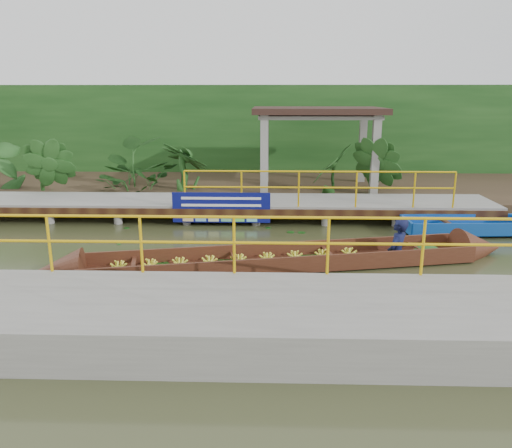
{
  "coord_description": "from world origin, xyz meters",
  "views": [
    {
      "loc": [
        1.42,
        -11.17,
        3.67
      ],
      "look_at": [
        1.07,
        0.5,
        0.6
      ],
      "focal_mm": 35.0,
      "sensor_mm": 36.0,
      "label": 1
    }
  ],
  "objects": [
    {
      "name": "moored_blue_boat",
      "position": [
        7.7,
        2.0,
        0.17
      ],
      "size": [
        4.03,
        1.27,
        0.95
      ],
      "rotation": [
        0.0,
        0.0,
        0.06
      ],
      "color": "#0D3D91",
      "rests_on": "ground"
    },
    {
      "name": "tropical_plants",
      "position": [
        -1.75,
        5.3,
        1.42
      ],
      "size": [
        14.55,
        1.55,
        1.94
      ],
      "color": "#163E14",
      "rests_on": "ground"
    },
    {
      "name": "far_dock",
      "position": [
        0.02,
        3.43,
        0.48
      ],
      "size": [
        16.0,
        2.06,
        1.66
      ],
      "color": "slate",
      "rests_on": "ground"
    },
    {
      "name": "land_strip",
      "position": [
        0.0,
        7.5,
        0.23
      ],
      "size": [
        30.0,
        8.0,
        0.45
      ],
      "primitive_type": "cube",
      "color": "#312518",
      "rests_on": "ground"
    },
    {
      "name": "near_dock",
      "position": [
        1.0,
        -4.2,
        0.3
      ],
      "size": [
        18.0,
        2.4,
        1.73
      ],
      "color": "slate",
      "rests_on": "ground"
    },
    {
      "name": "ground",
      "position": [
        0.0,
        0.0,
        0.0
      ],
      "size": [
        80.0,
        80.0,
        0.0
      ],
      "primitive_type": "plane",
      "color": "#2B3018",
      "rests_on": "ground"
    },
    {
      "name": "foliage_backdrop",
      "position": [
        0.0,
        10.0,
        2.0
      ],
      "size": [
        30.0,
        0.8,
        4.0
      ],
      "primitive_type": "cube",
      "color": "#163E14",
      "rests_on": "ground"
    },
    {
      "name": "vendor_boat",
      "position": [
        1.99,
        -0.81,
        0.24
      ],
      "size": [
        10.46,
        3.17,
        2.23
      ],
      "rotation": [
        0.0,
        0.0,
        0.21
      ],
      "color": "#3A1B0F",
      "rests_on": "ground"
    },
    {
      "name": "blue_banner",
      "position": [
        0.03,
        2.48,
        0.56
      ],
      "size": [
        2.76,
        0.04,
        0.86
      ],
      "color": "#0C1060",
      "rests_on": "ground"
    },
    {
      "name": "pavilion",
      "position": [
        3.0,
        6.3,
        2.82
      ],
      "size": [
        4.4,
        3.0,
        3.0
      ],
      "color": "slate",
      "rests_on": "ground"
    }
  ]
}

